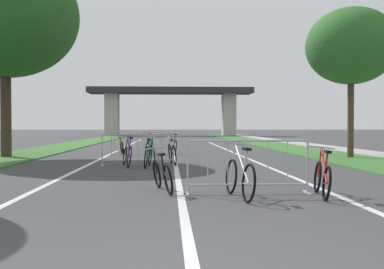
% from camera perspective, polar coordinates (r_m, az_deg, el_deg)
% --- Properties ---
extents(grass_verge_left, '(2.84, 68.56, 0.05)m').
position_cam_1_polar(grass_verge_left, '(32.53, -14.50, -1.22)').
color(grass_verge_left, '#386B2D').
rests_on(grass_verge_left, ground).
extents(grass_verge_right, '(2.84, 68.56, 0.05)m').
position_cam_1_polar(grass_verge_right, '(32.62, 9.52, -1.19)').
color(grass_verge_right, '#386B2D').
rests_on(grass_verge_right, ground).
extents(sidewalk_path_right, '(1.73, 68.56, 0.08)m').
position_cam_1_polar(sidewalk_path_right, '(33.19, 13.38, -1.14)').
color(sidewalk_path_right, '#9E9B93').
rests_on(sidewalk_path_right, ground).
extents(lane_stripe_center, '(0.14, 39.67, 0.01)m').
position_cam_1_polar(lane_stripe_center, '(23.66, -2.34, -2.09)').
color(lane_stripe_center, silver).
rests_on(lane_stripe_center, ground).
extents(lane_stripe_right_lane, '(0.14, 39.67, 0.01)m').
position_cam_1_polar(lane_stripe_right_lane, '(23.87, 4.76, -2.07)').
color(lane_stripe_right_lane, silver).
rests_on(lane_stripe_right_lane, ground).
extents(lane_stripe_left_lane, '(0.14, 39.67, 0.01)m').
position_cam_1_polar(lane_stripe_left_lane, '(23.81, -9.45, -2.08)').
color(lane_stripe_left_lane, silver).
rests_on(lane_stripe_left_lane, ground).
extents(overpass_bridge, '(21.46, 4.29, 6.31)m').
position_cam_1_polar(overpass_bridge, '(60.55, -2.66, 4.28)').
color(overpass_bridge, '#2D2D30').
rests_on(overpass_bridge, ground).
extents(tree_left_oak_mid, '(5.97, 5.97, 8.38)m').
position_cam_1_polar(tree_left_oak_mid, '(20.83, -22.26, 13.53)').
color(tree_left_oak_mid, '#3D2D1E').
rests_on(tree_left_oak_mid, ground).
extents(tree_right_pine_near, '(3.64, 3.64, 6.09)m').
position_cam_1_polar(tree_right_pine_near, '(19.89, 19.22, 10.33)').
color(tree_right_pine_near, '#4C3823').
rests_on(tree_right_pine_near, ground).
extents(crowd_barrier_nearest, '(2.40, 0.45, 1.05)m').
position_cam_1_polar(crowd_barrier_nearest, '(8.92, 6.98, -4.05)').
color(crowd_barrier_nearest, '#ADADB2').
rests_on(crowd_barrier_nearest, ground).
extents(crowd_barrier_second, '(2.42, 0.58, 1.05)m').
position_cam_1_polar(crowd_barrier_second, '(15.21, -6.74, -1.92)').
color(crowd_barrier_second, '#ADADB2').
rests_on(crowd_barrier_second, ground).
extents(crowd_barrier_third, '(2.41, 0.54, 1.05)m').
position_cam_1_polar(crowd_barrier_third, '(21.61, -6.92, -1.03)').
color(crowd_barrier_third, '#ADADB2').
rests_on(crowd_barrier_third, ground).
extents(crowd_barrier_fourth, '(2.41, 0.51, 1.05)m').
position_cam_1_polar(crowd_barrier_fourth, '(27.95, -3.73, -0.54)').
color(crowd_barrier_fourth, '#ADADB2').
rests_on(crowd_barrier_fourth, ground).
extents(bicycle_green_0, '(0.64, 1.72, 0.92)m').
position_cam_1_polar(bicycle_green_0, '(28.36, -5.25, -0.83)').
color(bicycle_green_0, black).
rests_on(bicycle_green_0, ground).
extents(bicycle_red_1, '(0.59, 1.63, 0.94)m').
position_cam_1_polar(bicycle_red_1, '(8.86, 15.92, -5.21)').
color(bicycle_red_1, black).
rests_on(bicycle_red_1, ground).
extents(bicycle_black_2, '(0.66, 1.63, 0.90)m').
position_cam_1_polar(bicycle_black_2, '(9.20, -3.77, -5.01)').
color(bicycle_black_2, black).
rests_on(bicycle_black_2, ground).
extents(bicycle_white_3, '(0.55, 1.71, 0.98)m').
position_cam_1_polar(bicycle_white_3, '(15.62, -2.50, -2.36)').
color(bicycle_white_3, black).
rests_on(bicycle_white_3, ground).
extents(bicycle_orange_4, '(0.49, 1.59, 0.91)m').
position_cam_1_polar(bicycle_orange_4, '(21.22, -8.75, -1.55)').
color(bicycle_orange_4, black).
rests_on(bicycle_orange_4, ground).
extents(bicycle_yellow_5, '(0.57, 1.76, 1.01)m').
position_cam_1_polar(bicycle_yellow_5, '(21.04, -5.36, -1.45)').
color(bicycle_yellow_5, black).
rests_on(bicycle_yellow_5, ground).
extents(bicycle_blue_6, '(0.47, 1.73, 1.01)m').
position_cam_1_polar(bicycle_blue_6, '(21.21, -2.42, -1.43)').
color(bicycle_blue_6, black).
rests_on(bicycle_blue_6, ground).
extents(bicycle_teal_7, '(0.52, 1.71, 0.99)m').
position_cam_1_polar(bicycle_teal_7, '(14.60, -5.44, -2.57)').
color(bicycle_teal_7, black).
rests_on(bicycle_teal_7, ground).
extents(bicycle_purple_8, '(0.51, 1.75, 1.03)m').
position_cam_1_polar(bicycle_purple_8, '(14.89, -8.06, -2.49)').
color(bicycle_purple_8, black).
rests_on(bicycle_purple_8, ground).
extents(bicycle_silver_9, '(0.46, 1.76, 1.01)m').
position_cam_1_polar(bicycle_silver_9, '(8.40, 5.96, -5.32)').
color(bicycle_silver_9, black).
rests_on(bicycle_silver_9, ground).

